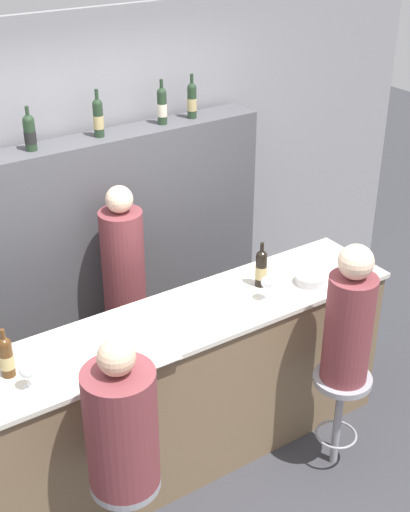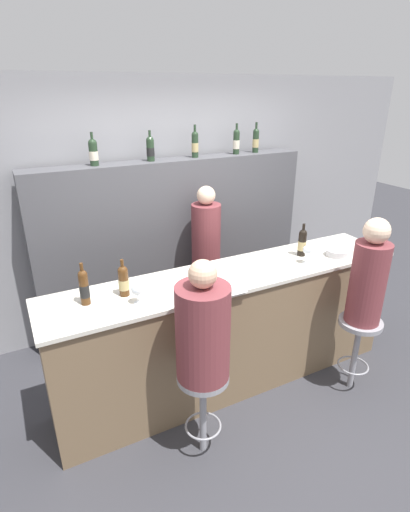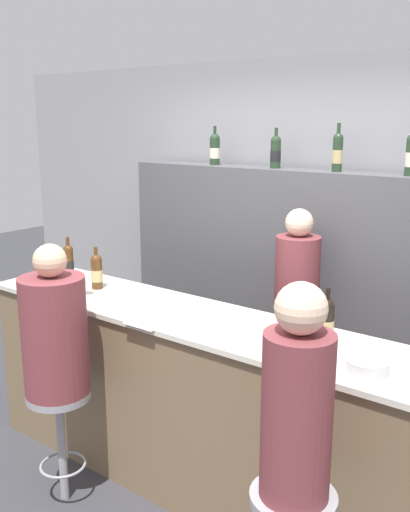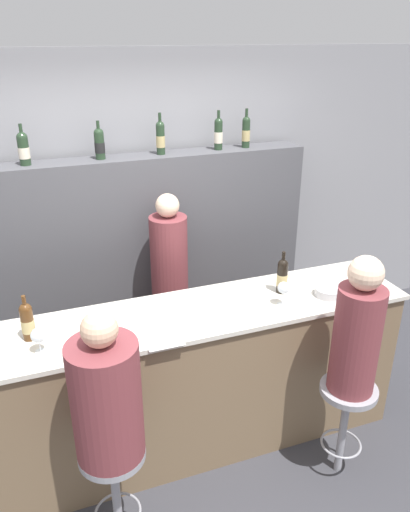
{
  "view_description": "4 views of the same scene",
  "coord_description": "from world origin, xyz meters",
  "px_view_note": "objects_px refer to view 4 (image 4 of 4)",
  "views": [
    {
      "loc": [
        -1.67,
        -2.67,
        3.37
      ],
      "look_at": [
        0.24,
        0.2,
        1.49
      ],
      "focal_mm": 50.0,
      "sensor_mm": 36.0,
      "label": 1
    },
    {
      "loc": [
        -1.54,
        -2.22,
        2.47
      ],
      "look_at": [
        -0.22,
        0.34,
        1.25
      ],
      "focal_mm": 28.0,
      "sensor_mm": 36.0,
      "label": 2
    },
    {
      "loc": [
        1.85,
        -2.1,
        2.15
      ],
      "look_at": [
        0.09,
        0.21,
        1.46
      ],
      "focal_mm": 40.0,
      "sensor_mm": 36.0,
      "label": 3
    },
    {
      "loc": [
        -0.78,
        -2.3,
        2.69
      ],
      "look_at": [
        0.17,
        0.26,
        1.47
      ],
      "focal_mm": 35.0,
      "sensor_mm": 36.0,
      "label": 4
    }
  ],
  "objects_px": {
    "wine_bottle_counter_2": "(282,276)",
    "wine_bottle_backbar_2": "(160,137)",
    "bar_stool_left": "(114,472)",
    "bartender": "(170,297)",
    "wine_glass_0": "(38,336)",
    "metal_bowl": "(329,292)",
    "wine_bottle_backbar_3": "(218,133)",
    "guest_seated_right": "(357,332)",
    "bar_stool_right": "(346,407)",
    "guest_seated_left": "(106,397)",
    "wine_glass_1": "(284,288)",
    "wine_bottle_counter_1": "(27,321)",
    "wine_bottle_backbar_0": "(23,148)",
    "wine_bottle_backbar_4": "(246,132)",
    "wine_bottle_backbar_1": "(99,143)"
  },
  "relations": [
    {
      "from": "wine_bottle_backbar_3",
      "to": "bartender",
      "type": "bearing_deg",
      "value": -146.0
    },
    {
      "from": "bar_stool_left",
      "to": "wine_bottle_backbar_4",
      "type": "bearing_deg",
      "value": 48.75
    },
    {
      "from": "wine_bottle_counter_2",
      "to": "wine_glass_1",
      "type": "xyz_separation_m",
      "value": [
        -0.08,
        -0.16,
        -0.01
      ]
    },
    {
      "from": "guest_seated_left",
      "to": "wine_glass_0",
      "type": "bearing_deg",
      "value": 121.56
    },
    {
      "from": "wine_bottle_backbar_3",
      "to": "wine_glass_0",
      "type": "distance_m",
      "value": 2.16
    },
    {
      "from": "bar_stool_left",
      "to": "guest_seated_left",
      "type": "bearing_deg",
      "value": 26.57
    },
    {
      "from": "wine_bottle_counter_1",
      "to": "wine_bottle_backbar_0",
      "type": "bearing_deg",
      "value": 83.77
    },
    {
      "from": "wine_bottle_backbar_2",
      "to": "bar_stool_right",
      "type": "distance_m",
      "value": 2.35
    },
    {
      "from": "wine_bottle_backbar_1",
      "to": "wine_glass_0",
      "type": "bearing_deg",
      "value": -115.36
    },
    {
      "from": "metal_bowl",
      "to": "bartender",
      "type": "distance_m",
      "value": 1.29
    },
    {
      "from": "wine_bottle_counter_1",
      "to": "wine_glass_0",
      "type": "bearing_deg",
      "value": -72.81
    },
    {
      "from": "wine_bottle_backbar_3",
      "to": "wine_bottle_backbar_4",
      "type": "distance_m",
      "value": 0.24
    },
    {
      "from": "wine_bottle_counter_2",
      "to": "wine_glass_0",
      "type": "bearing_deg",
      "value": -174.32
    },
    {
      "from": "bar_stool_left",
      "to": "bartender",
      "type": "height_order",
      "value": "bartender"
    },
    {
      "from": "wine_glass_0",
      "to": "metal_bowl",
      "type": "height_order",
      "value": "wine_glass_0"
    },
    {
      "from": "wine_bottle_backbar_4",
      "to": "bartender",
      "type": "relative_size",
      "value": 0.19
    },
    {
      "from": "wine_bottle_backbar_4",
      "to": "guest_seated_left",
      "type": "distance_m",
      "value": 2.49
    },
    {
      "from": "bar_stool_right",
      "to": "wine_glass_1",
      "type": "bearing_deg",
      "value": 118.88
    },
    {
      "from": "metal_bowl",
      "to": "bartender",
      "type": "xyz_separation_m",
      "value": [
        -0.84,
        0.91,
        -0.35
      ]
    },
    {
      "from": "wine_bottle_counter_2",
      "to": "bartender",
      "type": "relative_size",
      "value": 0.18
    },
    {
      "from": "wine_bottle_counter_2",
      "to": "bartender",
      "type": "xyz_separation_m",
      "value": [
        -0.57,
        0.76,
        -0.45
      ]
    },
    {
      "from": "wine_bottle_counter_2",
      "to": "wine_bottle_backbar_2",
      "type": "distance_m",
      "value": 1.45
    },
    {
      "from": "wine_bottle_backbar_2",
      "to": "guest_seated_left",
      "type": "relative_size",
      "value": 0.38
    },
    {
      "from": "wine_bottle_backbar_1",
      "to": "guest_seated_left",
      "type": "relative_size",
      "value": 0.34
    },
    {
      "from": "wine_bottle_backbar_1",
      "to": "metal_bowl",
      "type": "xyz_separation_m",
      "value": [
        1.25,
        -1.28,
        -0.83
      ]
    },
    {
      "from": "wine_bottle_backbar_0",
      "to": "wine_bottle_backbar_4",
      "type": "xyz_separation_m",
      "value": [
        1.73,
        0.0,
        0.01
      ]
    },
    {
      "from": "wine_bottle_backbar_2",
      "to": "bartender",
      "type": "bearing_deg",
      "value": -100.29
    },
    {
      "from": "wine_bottle_backbar_3",
      "to": "metal_bowl",
      "type": "height_order",
      "value": "wine_bottle_backbar_3"
    },
    {
      "from": "wine_bottle_backbar_3",
      "to": "guest_seated_right",
      "type": "xyz_separation_m",
      "value": [
        0.19,
        -1.74,
        -0.87
      ]
    },
    {
      "from": "wine_bottle_counter_1",
      "to": "wine_bottle_backbar_4",
      "type": "xyz_separation_m",
      "value": [
        1.85,
        1.13,
        0.75
      ]
    },
    {
      "from": "wine_bottle_counter_2",
      "to": "guest_seated_right",
      "type": "height_order",
      "value": "guest_seated_right"
    },
    {
      "from": "wine_bottle_counter_2",
      "to": "bartender",
      "type": "distance_m",
      "value": 1.05
    },
    {
      "from": "wine_bottle_backbar_0",
      "to": "bar_stool_right",
      "type": "xyz_separation_m",
      "value": [
        1.68,
        -1.74,
        -1.41
      ]
    },
    {
      "from": "bar_stool_right",
      "to": "wine_bottle_backbar_3",
      "type": "bearing_deg",
      "value": 96.36
    },
    {
      "from": "bar_stool_left",
      "to": "metal_bowl",
      "type": "bearing_deg",
      "value": 16.12
    },
    {
      "from": "bartender",
      "to": "wine_bottle_backbar_3",
      "type": "bearing_deg",
      "value": 34.0
    },
    {
      "from": "guest_seated_left",
      "to": "bartender",
      "type": "relative_size",
      "value": 0.52
    },
    {
      "from": "wine_glass_1",
      "to": "guest_seated_left",
      "type": "height_order",
      "value": "guest_seated_left"
    },
    {
      "from": "wine_bottle_backbar_3",
      "to": "wine_glass_0",
      "type": "height_order",
      "value": "wine_bottle_backbar_3"
    },
    {
      "from": "wine_bottle_backbar_2",
      "to": "wine_glass_0",
      "type": "height_order",
      "value": "wine_bottle_backbar_2"
    },
    {
      "from": "wine_bottle_backbar_3",
      "to": "guest_seated_right",
      "type": "relative_size",
      "value": 0.35
    },
    {
      "from": "metal_bowl",
      "to": "bartender",
      "type": "bearing_deg",
      "value": 132.68
    },
    {
      "from": "wine_glass_1",
      "to": "guest_seated_right",
      "type": "distance_m",
      "value": 0.53
    },
    {
      "from": "wine_bottle_backbar_1",
      "to": "bar_stool_left",
      "type": "bearing_deg",
      "value": -100.8
    },
    {
      "from": "wine_bottle_backbar_2",
      "to": "wine_glass_1",
      "type": "relative_size",
      "value": 1.94
    },
    {
      "from": "wine_bottle_backbar_2",
      "to": "wine_bottle_backbar_4",
      "type": "xyz_separation_m",
      "value": [
        0.72,
        0.0,
        -0.0
      ]
    },
    {
      "from": "metal_bowl",
      "to": "guest_seated_right",
      "type": "height_order",
      "value": "guest_seated_right"
    },
    {
      "from": "wine_bottle_backbar_4",
      "to": "bartender",
      "type": "bearing_deg",
      "value": -154.95
    },
    {
      "from": "wine_bottle_backbar_3",
      "to": "guest_seated_right",
      "type": "height_order",
      "value": "wine_bottle_backbar_3"
    },
    {
      "from": "wine_bottle_backbar_2",
      "to": "bar_stool_right",
      "type": "xyz_separation_m",
      "value": [
        0.68,
        -1.74,
        -1.42
      ]
    }
  ]
}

